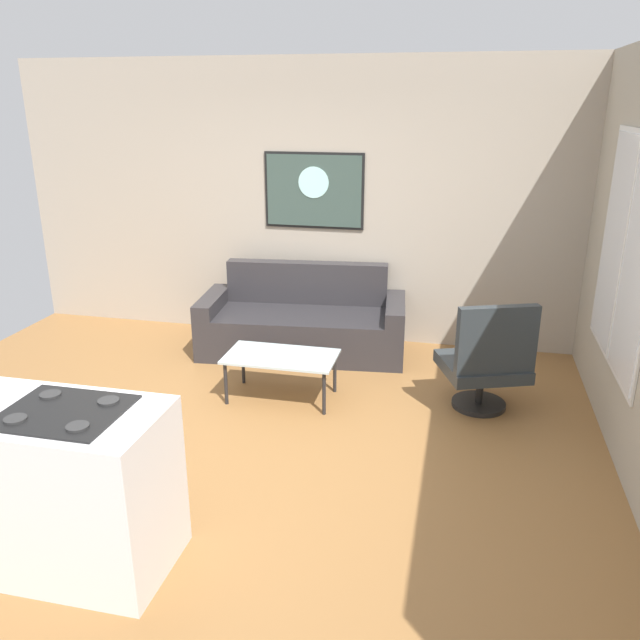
{
  "coord_description": "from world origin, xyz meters",
  "views": [
    {
      "loc": [
        1.47,
        -3.89,
        2.41
      ],
      "look_at": [
        0.37,
        0.9,
        0.7
      ],
      "focal_mm": 35.9,
      "sensor_mm": 36.0,
      "label": 1
    }
  ],
  "objects_px": {
    "coffee_table": "(281,359)",
    "wall_painting": "(314,191)",
    "armchair": "(487,362)",
    "couch": "(303,324)"
  },
  "relations": [
    {
      "from": "coffee_table",
      "to": "wall_painting",
      "type": "relative_size",
      "value": 0.91
    },
    {
      "from": "armchair",
      "to": "wall_painting",
      "type": "distance_m",
      "value": 2.5
    },
    {
      "from": "coffee_table",
      "to": "wall_painting",
      "type": "height_order",
      "value": "wall_painting"
    },
    {
      "from": "couch",
      "to": "wall_painting",
      "type": "relative_size",
      "value": 2.04
    },
    {
      "from": "couch",
      "to": "wall_painting",
      "type": "distance_m",
      "value": 1.34
    },
    {
      "from": "armchair",
      "to": "wall_painting",
      "type": "relative_size",
      "value": 0.93
    },
    {
      "from": "coffee_table",
      "to": "armchair",
      "type": "distance_m",
      "value": 1.67
    },
    {
      "from": "wall_painting",
      "to": "armchair",
      "type": "bearing_deg",
      "value": -39.21
    },
    {
      "from": "couch",
      "to": "armchair",
      "type": "bearing_deg",
      "value": -28.79
    },
    {
      "from": "coffee_table",
      "to": "wall_painting",
      "type": "xyz_separation_m",
      "value": [
        -0.08,
        1.55,
        1.18
      ]
    }
  ]
}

